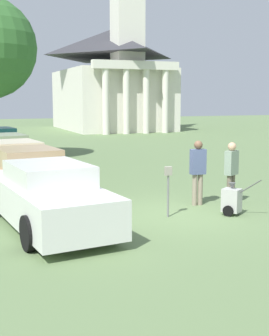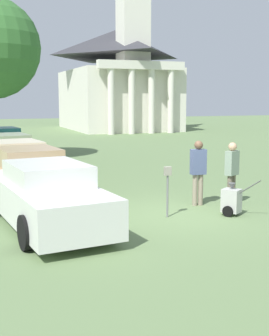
# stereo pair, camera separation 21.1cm
# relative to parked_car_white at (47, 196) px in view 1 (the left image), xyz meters

# --- Properties ---
(ground_plane) EXTENTS (120.00, 120.00, 0.00)m
(ground_plane) POSITION_rel_parked_car_white_xyz_m (3.19, -0.07, -0.72)
(ground_plane) COLOR #607A4C
(parked_car_white) EXTENTS (2.41, 5.33, 1.52)m
(parked_car_white) POSITION_rel_parked_car_white_xyz_m (0.00, 0.00, 0.00)
(parked_car_white) COLOR silver
(parked_car_white) RESTS_ON ground_plane
(parked_car_tan) EXTENTS (2.41, 4.96, 1.54)m
(parked_car_tan) POSITION_rel_parked_car_white_xyz_m (0.00, 3.22, -0.00)
(parked_car_tan) COLOR tan
(parked_car_tan) RESTS_ON ground_plane
(parked_car_cream) EXTENTS (2.51, 5.13, 1.46)m
(parked_car_cream) POSITION_rel_parked_car_white_xyz_m (0.00, 6.66, -0.04)
(parked_car_cream) COLOR beige
(parked_car_cream) RESTS_ON ground_plane
(parked_car_sage) EXTENTS (2.54, 5.23, 1.45)m
(parked_car_sage) POSITION_rel_parked_car_white_xyz_m (-0.00, 10.31, -0.02)
(parked_car_sage) COLOR gray
(parked_car_sage) RESTS_ON ground_plane
(parking_meter) EXTENTS (0.18, 0.09, 1.29)m
(parking_meter) POSITION_rel_parked_car_white_xyz_m (3.02, -0.23, 0.19)
(parking_meter) COLOR slate
(parking_meter) RESTS_ON ground_plane
(person_worker) EXTENTS (0.43, 0.24, 1.83)m
(person_worker) POSITION_rel_parked_car_white_xyz_m (4.36, 0.68, 0.33)
(person_worker) COLOR gray
(person_worker) RESTS_ON ground_plane
(person_supervisor) EXTENTS (0.47, 0.39, 1.78)m
(person_supervisor) POSITION_rel_parked_car_white_xyz_m (5.26, 0.38, 0.30)
(person_supervisor) COLOR #665B4C
(person_supervisor) RESTS_ON ground_plane
(equipment_cart) EXTENTS (0.72, 0.92, 1.00)m
(equipment_cart) POSITION_rel_parked_car_white_xyz_m (4.64, -0.63, -0.33)
(equipment_cart) COLOR #B2B2AD
(equipment_cart) RESTS_ON ground_plane
(church) EXTENTS (9.19, 13.32, 20.94)m
(church) POSITION_rel_parked_car_white_xyz_m (12.62, 32.65, 4.63)
(church) COLOR silver
(church) RESTS_ON ground_plane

